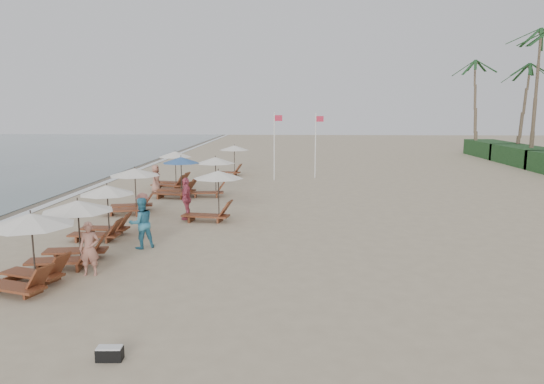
{
  "coord_description": "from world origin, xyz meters",
  "views": [
    {
      "loc": [
        1.6,
        -15.87,
        4.95
      ],
      "look_at": [
        0.61,
        5.99,
        1.3
      ],
      "focal_mm": 33.16,
      "sensor_mm": 36.0,
      "label": 1
    }
  ],
  "objects_px": {
    "lounger_station_4": "(176,179)",
    "inland_station_2": "(232,157)",
    "lounger_station_0": "(26,249)",
    "beachgoer_mid_b": "(143,212)",
    "inland_station_1": "(211,173)",
    "beachgoer_near": "(89,249)",
    "beachgoer_mid_a": "(141,223)",
    "lounger_station_5": "(172,171)",
    "beachgoer_far_a": "(186,198)",
    "lounger_station_3": "(131,190)",
    "lounger_station_1": "(72,233)",
    "inland_station_0": "(212,192)",
    "duffel_bag": "(110,353)",
    "lounger_station_2": "(102,212)",
    "flag_pole_near": "(275,143)",
    "beachgoer_far_b": "(156,178)"
  },
  "relations": [
    {
      "from": "lounger_station_0",
      "to": "beachgoer_far_a",
      "type": "xyz_separation_m",
      "value": [
        2.5,
        9.01,
        -0.19
      ]
    },
    {
      "from": "beachgoer_far_b",
      "to": "inland_station_1",
      "type": "bearing_deg",
      "value": -105.97
    },
    {
      "from": "lounger_station_0",
      "to": "duffel_bag",
      "type": "relative_size",
      "value": 4.98
    },
    {
      "from": "inland_station_2",
      "to": "lounger_station_4",
      "type": "bearing_deg",
      "value": -101.84
    },
    {
      "from": "beachgoer_near",
      "to": "beachgoer_far_a",
      "type": "height_order",
      "value": "beachgoer_far_a"
    },
    {
      "from": "lounger_station_2",
      "to": "beachgoer_mid_a",
      "type": "bearing_deg",
      "value": -35.3
    },
    {
      "from": "beachgoer_near",
      "to": "beachgoer_far_a",
      "type": "xyz_separation_m",
      "value": [
        1.24,
        7.79,
        0.13
      ]
    },
    {
      "from": "lounger_station_5",
      "to": "beachgoer_near",
      "type": "height_order",
      "value": "lounger_station_5"
    },
    {
      "from": "beachgoer_near",
      "to": "beachgoer_mid_b",
      "type": "xyz_separation_m",
      "value": [
        -0.08,
        5.6,
        -0.04
      ]
    },
    {
      "from": "lounger_station_3",
      "to": "beachgoer_mid_b",
      "type": "relative_size",
      "value": 1.74
    },
    {
      "from": "lounger_station_3",
      "to": "inland_station_2",
      "type": "height_order",
      "value": "inland_station_2"
    },
    {
      "from": "beachgoer_near",
      "to": "beachgoer_mid_a",
      "type": "xyz_separation_m",
      "value": [
        0.66,
        3.0,
        0.1
      ]
    },
    {
      "from": "lounger_station_2",
      "to": "lounger_station_3",
      "type": "bearing_deg",
      "value": 95.16
    },
    {
      "from": "lounger_station_1",
      "to": "inland_station_2",
      "type": "xyz_separation_m",
      "value": [
        2.4,
        21.89,
        0.38
      ]
    },
    {
      "from": "beachgoer_far_b",
      "to": "lounger_station_0",
      "type": "bearing_deg",
      "value": -171.21
    },
    {
      "from": "lounger_station_0",
      "to": "lounger_station_1",
      "type": "height_order",
      "value": "lounger_station_0"
    },
    {
      "from": "inland_station_2",
      "to": "inland_station_1",
      "type": "bearing_deg",
      "value": -89.97
    },
    {
      "from": "beachgoer_mid_b",
      "to": "flag_pole_near",
      "type": "bearing_deg",
      "value": -44.15
    },
    {
      "from": "beachgoer_far_b",
      "to": "duffel_bag",
      "type": "xyz_separation_m",
      "value": [
        4.67,
        -20.26,
        -0.67
      ]
    },
    {
      "from": "beachgoer_mid_b",
      "to": "flag_pole_near",
      "type": "distance_m",
      "value": 15.79
    },
    {
      "from": "lounger_station_0",
      "to": "duffel_bag",
      "type": "height_order",
      "value": "lounger_station_0"
    },
    {
      "from": "lounger_station_5",
      "to": "inland_station_1",
      "type": "height_order",
      "value": "lounger_station_5"
    },
    {
      "from": "lounger_station_2",
      "to": "inland_station_1",
      "type": "distance_m",
      "value": 9.79
    },
    {
      "from": "lounger_station_5",
      "to": "inland_station_2",
      "type": "relative_size",
      "value": 0.97
    },
    {
      "from": "lounger_station_0",
      "to": "lounger_station_4",
      "type": "bearing_deg",
      "value": 87.39
    },
    {
      "from": "inland_station_2",
      "to": "beachgoer_far_b",
      "type": "relative_size",
      "value": 1.63
    },
    {
      "from": "beachgoer_mid_a",
      "to": "beachgoer_far_a",
      "type": "distance_m",
      "value": 4.83
    },
    {
      "from": "inland_station_0",
      "to": "inland_station_2",
      "type": "bearing_deg",
      "value": 94.0
    },
    {
      "from": "lounger_station_4",
      "to": "inland_station_2",
      "type": "height_order",
      "value": "lounger_station_4"
    },
    {
      "from": "lounger_station_3",
      "to": "beachgoer_near",
      "type": "bearing_deg",
      "value": -79.37
    },
    {
      "from": "lounger_station_2",
      "to": "beachgoer_far_b",
      "type": "xyz_separation_m",
      "value": [
        -0.94,
        10.83,
        -0.2
      ]
    },
    {
      "from": "beachgoer_mid_a",
      "to": "lounger_station_3",
      "type": "bearing_deg",
      "value": -104.55
    },
    {
      "from": "lounger_station_0",
      "to": "lounger_station_5",
      "type": "height_order",
      "value": "lounger_station_5"
    },
    {
      "from": "beachgoer_far_a",
      "to": "beachgoer_far_b",
      "type": "relative_size",
      "value": 1.16
    },
    {
      "from": "lounger_station_0",
      "to": "beachgoer_near",
      "type": "distance_m",
      "value": 1.78
    },
    {
      "from": "beachgoer_far_a",
      "to": "duffel_bag",
      "type": "xyz_separation_m",
      "value": [
        1.21,
        -12.86,
        -0.81
      ]
    },
    {
      "from": "lounger_station_3",
      "to": "beachgoer_far_b",
      "type": "distance_m",
      "value": 6.18
    },
    {
      "from": "lounger_station_2",
      "to": "lounger_station_1",
      "type": "bearing_deg",
      "value": -85.39
    },
    {
      "from": "inland_station_1",
      "to": "flag_pole_near",
      "type": "distance_m",
      "value": 7.63
    },
    {
      "from": "lounger_station_5",
      "to": "lounger_station_2",
      "type": "bearing_deg",
      "value": -88.41
    },
    {
      "from": "beachgoer_near",
      "to": "beachgoer_mid_a",
      "type": "distance_m",
      "value": 3.07
    },
    {
      "from": "lounger_station_5",
      "to": "inland_station_2",
      "type": "xyz_separation_m",
      "value": [
        3.01,
        6.26,
        0.35
      ]
    },
    {
      "from": "inland_station_0",
      "to": "duffel_bag",
      "type": "xyz_separation_m",
      "value": [
        -0.01,
        -12.62,
        -1.17
      ]
    },
    {
      "from": "inland_station_0",
      "to": "beachgoer_near",
      "type": "xyz_separation_m",
      "value": [
        -2.47,
        -7.54,
        -0.5
      ]
    },
    {
      "from": "inland_station_2",
      "to": "beachgoer_mid_a",
      "type": "xyz_separation_m",
      "value": [
        -0.73,
        -19.98,
        -0.49
      ]
    },
    {
      "from": "lounger_station_2",
      "to": "inland_station_0",
      "type": "height_order",
      "value": "inland_station_0"
    },
    {
      "from": "inland_station_1",
      "to": "beachgoer_near",
      "type": "height_order",
      "value": "inland_station_1"
    },
    {
      "from": "lounger_station_1",
      "to": "beachgoer_far_b",
      "type": "distance_m",
      "value": 14.16
    },
    {
      "from": "lounger_station_0",
      "to": "beachgoer_mid_b",
      "type": "bearing_deg",
      "value": 80.27
    },
    {
      "from": "lounger_station_1",
      "to": "duffel_bag",
      "type": "bearing_deg",
      "value": -60.62
    }
  ]
}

